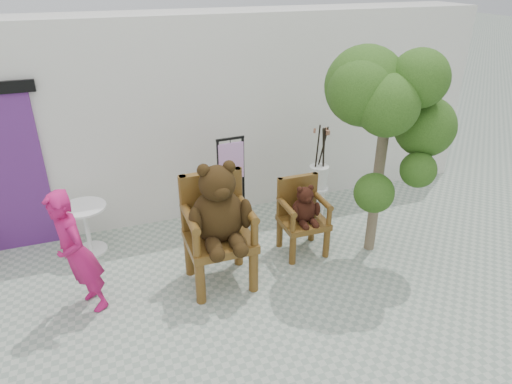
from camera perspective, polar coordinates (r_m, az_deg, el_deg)
The scene contains 9 objects.
ground_plane at distance 5.41m, azimuth 3.11°, elevation -15.02°, with size 60.00×60.00×0.00m, color #99A392.
back_wall at distance 7.31m, azimuth -6.15°, elevation 9.78°, with size 9.00×1.00×3.00m, color silver.
chair_big at distance 5.40m, azimuth -4.76°, elevation -3.06°, with size 0.79×0.85×1.62m.
chair_small at distance 6.18m, azimuth 5.84°, elevation -2.32°, with size 0.60×0.55×1.05m.
person at distance 5.39m, azimuth -21.56°, elevation -7.13°, with size 0.56×0.37×1.54m, color #B6165D.
cafe_table at distance 6.62m, azimuth -20.46°, elevation -3.72°, with size 0.60×0.60×0.70m.
display_stand at distance 6.52m, azimuth -3.04°, elevation -0.93°, with size 0.47×0.37×1.51m.
stool_bucket at distance 7.15m, azimuth 7.87°, elevation 1.93°, with size 0.32×0.32×1.45m.
tree at distance 5.65m, azimuth 15.89°, elevation 10.84°, with size 1.59×1.25×2.79m.
Camera 1 is at (-1.64, -3.71, 3.59)m, focal length 32.00 mm.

